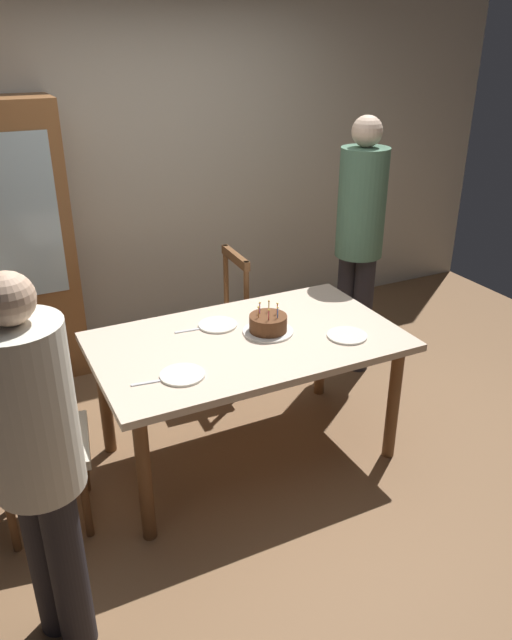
% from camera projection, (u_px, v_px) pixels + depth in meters
% --- Properties ---
extents(ground, '(6.40, 6.40, 0.00)m').
position_uv_depth(ground, '(248.00, 452.00, 3.62)').
color(ground, brown).
extents(back_wall, '(6.40, 0.10, 2.60)m').
position_uv_depth(back_wall, '(140.00, 173.00, 4.57)').
color(back_wall, beige).
rests_on(back_wall, ground).
extents(dining_table, '(1.65, 0.97, 0.76)m').
position_uv_depth(dining_table, '(248.00, 353.00, 3.34)').
color(dining_table, beige).
rests_on(dining_table, ground).
extents(birthday_cake, '(0.28, 0.28, 0.17)m').
position_uv_depth(birthday_cake, '(268.00, 325.00, 3.35)').
color(birthday_cake, silver).
rests_on(birthday_cake, dining_table).
extents(plate_near_celebrant, '(0.22, 0.22, 0.01)m').
position_uv_depth(plate_near_celebrant, '(182.00, 375.00, 2.94)').
color(plate_near_celebrant, silver).
rests_on(plate_near_celebrant, dining_table).
extents(plate_far_side, '(0.22, 0.22, 0.01)m').
position_uv_depth(plate_far_side, '(218.00, 325.00, 3.44)').
color(plate_far_side, silver).
rests_on(plate_far_side, dining_table).
extents(plate_near_guest, '(0.22, 0.22, 0.01)m').
position_uv_depth(plate_near_guest, '(347.00, 336.00, 3.32)').
color(plate_near_guest, silver).
rests_on(plate_near_guest, dining_table).
extents(fork_near_celebrant, '(0.18, 0.04, 0.01)m').
position_uv_depth(fork_near_celebrant, '(150.00, 382.00, 2.88)').
color(fork_near_celebrant, silver).
rests_on(fork_near_celebrant, dining_table).
extents(fork_far_side, '(0.18, 0.03, 0.01)m').
position_uv_depth(fork_far_side, '(191.00, 330.00, 3.38)').
color(fork_far_side, silver).
rests_on(fork_far_side, dining_table).
extents(chair_spindle_back, '(0.46, 0.46, 0.95)m').
position_uv_depth(chair_spindle_back, '(213.00, 325.00, 4.13)').
color(chair_spindle_back, tan).
rests_on(chair_spindle_back, ground).
extents(chair_upholstered, '(0.51, 0.51, 0.95)m').
position_uv_depth(chair_upholstered, '(19.00, 435.00, 2.88)').
color(chair_upholstered, beige).
rests_on(chair_upholstered, ground).
extents(person_celebrant, '(0.32, 0.32, 1.59)m').
position_uv_depth(person_celebrant, '(37.00, 454.00, 2.15)').
color(person_celebrant, '#262328').
rests_on(person_celebrant, ground).
extents(person_guest, '(0.32, 0.32, 1.79)m').
position_uv_depth(person_guest, '(360.00, 233.00, 4.13)').
color(person_guest, '#262328').
rests_on(person_guest, ground).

